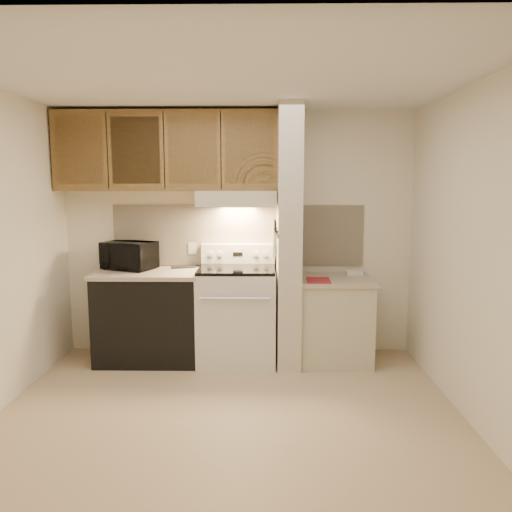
{
  "coord_description": "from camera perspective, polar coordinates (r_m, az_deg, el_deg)",
  "views": [
    {
      "loc": [
        0.26,
        -3.68,
        1.76
      ],
      "look_at": [
        0.2,
        0.75,
        1.12
      ],
      "focal_mm": 35.0,
      "sensor_mm": 36.0,
      "label": 1
    }
  ],
  "objects": [
    {
      "name": "range_knob_right_outer",
      "position": [
        5.13,
        1.03,
        0.2
      ],
      "size": [
        0.05,
        0.02,
        0.05
      ],
      "primitive_type": "cylinder",
      "rotation": [
        1.57,
        0.0,
        0.0
      ],
      "color": "silver",
      "rests_on": "range_backguard"
    },
    {
      "name": "range_knob_left_outer",
      "position": [
        5.16,
        -5.2,
        0.21
      ],
      "size": [
        0.05,
        0.02,
        0.05
      ],
      "primitive_type": "cylinder",
      "rotation": [
        1.57,
        0.0,
        0.0
      ],
      "color": "silver",
      "rests_on": "range_backguard"
    },
    {
      "name": "knife_blade_c",
      "position": [
        4.82,
        2.19,
        1.48
      ],
      "size": [
        0.01,
        0.04,
        0.2
      ],
      "primitive_type": "cube",
      "color": "silver",
      "rests_on": "knife_strip"
    },
    {
      "name": "knife_blade_e",
      "position": [
        4.97,
        2.15,
        1.8
      ],
      "size": [
        0.01,
        0.04,
        0.18
      ],
      "primitive_type": "cube",
      "color": "silver",
      "rests_on": "knife_strip"
    },
    {
      "name": "range_body",
      "position": [
        5.02,
        -2.2,
        -6.86
      ],
      "size": [
        0.76,
        0.65,
        0.92
      ],
      "primitive_type": "cube",
      "color": "silver",
      "rests_on": "floor"
    },
    {
      "name": "upper_cabinets",
      "position": [
        5.11,
        -10.11,
        11.68
      ],
      "size": [
        2.18,
        0.33,
        0.77
      ],
      "primitive_type": "cube",
      "color": "brown",
      "rests_on": "wall_back"
    },
    {
      "name": "spoon_rest",
      "position": [
        5.18,
        -8.3,
        -1.27
      ],
      "size": [
        0.26,
        0.14,
        0.02
      ],
      "primitive_type": "cube",
      "rotation": [
        0.0,
        0.0,
        0.29
      ],
      "color": "black",
      "rests_on": "left_countertop"
    },
    {
      "name": "range_display",
      "position": [
        5.14,
        -2.09,
        0.21
      ],
      "size": [
        0.1,
        0.01,
        0.04
      ],
      "primitive_type": "cube",
      "color": "black",
      "rests_on": "range_backguard"
    },
    {
      "name": "knife_handle_d",
      "position": [
        4.88,
        2.18,
        3.57
      ],
      "size": [
        0.02,
        0.02,
        0.1
      ],
      "primitive_type": "cylinder",
      "color": "black",
      "rests_on": "knife_strip"
    },
    {
      "name": "wall_right",
      "position": [
        4.03,
        23.3,
        0.21
      ],
      "size": [
        0.02,
        3.0,
        2.5
      ],
      "primitive_type": "cube",
      "color": "white",
      "rests_on": "floor"
    },
    {
      "name": "knife_handle_c",
      "position": [
        4.81,
        2.2,
        3.5
      ],
      "size": [
        0.02,
        0.02,
        0.1
      ],
      "primitive_type": "cylinder",
      "color": "black",
      "rests_on": "knife_strip"
    },
    {
      "name": "range_backguard",
      "position": [
        5.18,
        -2.07,
        0.27
      ],
      "size": [
        0.76,
        0.08,
        0.2
      ],
      "primitive_type": "cube",
      "color": "silver",
      "rests_on": "range_body"
    },
    {
      "name": "teal_jar",
      "position": [
        5.34,
        -15.38,
        -0.69
      ],
      "size": [
        0.13,
        0.13,
        0.11
      ],
      "primitive_type": "cylinder",
      "rotation": [
        0.0,
        0.0,
        -0.39
      ],
      "color": "#21635D",
      "rests_on": "left_countertop"
    },
    {
      "name": "knife_blade_a",
      "position": [
        4.66,
        2.24,
        1.5
      ],
      "size": [
        0.01,
        0.03,
        0.16
      ],
      "primitive_type": "cube",
      "color": "silver",
      "rests_on": "knife_strip"
    },
    {
      "name": "hood_lip",
      "position": [
        4.76,
        -2.32,
        5.99
      ],
      "size": [
        0.78,
        0.04,
        0.06
      ],
      "primitive_type": "cube",
      "color": "beige",
      "rests_on": "range_hood"
    },
    {
      "name": "cab_gap_b",
      "position": [
        4.95,
        -10.47,
        11.79
      ],
      "size": [
        0.01,
        0.01,
        0.73
      ],
      "primitive_type": "cube",
      "color": "black",
      "rests_on": "upper_cabinets"
    },
    {
      "name": "knife_handle_e",
      "position": [
        4.95,
        2.16,
        3.63
      ],
      "size": [
        0.02,
        0.02,
        0.1
      ],
      "primitive_type": "cylinder",
      "color": "black",
      "rests_on": "knife_strip"
    },
    {
      "name": "cab_door_c",
      "position": [
        4.91,
        -7.28,
        11.89
      ],
      "size": [
        0.46,
        0.01,
        0.63
      ],
      "primitive_type": "cube",
      "color": "brown",
      "rests_on": "upper_cabinets"
    },
    {
      "name": "partition_pillar",
      "position": [
        4.87,
        3.76,
        2.13
      ],
      "size": [
        0.22,
        0.7,
        2.5
      ],
      "primitive_type": "cube",
      "color": "beige",
      "rests_on": "floor"
    },
    {
      "name": "cooktop",
      "position": [
        4.92,
        -2.23,
        -1.51
      ],
      "size": [
        0.74,
        0.64,
        0.03
      ],
      "primitive_type": "cube",
      "color": "black",
      "rests_on": "range_body"
    },
    {
      "name": "range_knob_left_inner",
      "position": [
        5.15,
        -4.09,
        0.21
      ],
      "size": [
        0.05,
        0.02,
        0.05
      ],
      "primitive_type": "cylinder",
      "rotation": [
        1.57,
        0.0,
        0.0
      ],
      "color": "silver",
      "rests_on": "range_backguard"
    },
    {
      "name": "cab_door_d",
      "position": [
        4.86,
        -0.76,
        11.99
      ],
      "size": [
        0.46,
        0.01,
        0.63
      ],
      "primitive_type": "cube",
      "color": "brown",
      "rests_on": "upper_cabinets"
    },
    {
      "name": "backsplash",
      "position": [
        5.21,
        -2.05,
        2.36
      ],
      "size": [
        2.6,
        0.02,
        0.63
      ],
      "primitive_type": "cube",
      "color": "#F4E1C4",
      "rests_on": "wall_back"
    },
    {
      "name": "oven_handle",
      "position": [
        4.61,
        -2.45,
        -4.89
      ],
      "size": [
        0.65,
        0.02,
        0.02
      ],
      "primitive_type": "cylinder",
      "rotation": [
        0.0,
        1.57,
        0.0
      ],
      "color": "silver",
      "rests_on": "range_body"
    },
    {
      "name": "cab_gap_c",
      "position": [
        4.88,
        -4.04,
        11.96
      ],
      "size": [
        0.01,
        0.01,
        0.73
      ],
      "primitive_type": "cube",
      "color": "black",
      "rests_on": "upper_cabinets"
    },
    {
      "name": "knife_handle_b",
      "position": [
        4.73,
        2.23,
        3.42
      ],
      "size": [
        0.02,
        0.02,
        0.1
      ],
      "primitive_type": "cylinder",
      "color": "black",
      "rests_on": "knife_strip"
    },
    {
      "name": "range_hood",
      "position": [
        4.97,
        -2.19,
        6.6
      ],
      "size": [
        0.78,
        0.44,
        0.15
      ],
      "primitive_type": "cube",
      "color": "beige",
      "rests_on": "upper_cabinets"
    },
    {
      "name": "red_folder",
      "position": [
        4.8,
        7.15,
        -2.77
      ],
      "size": [
        0.23,
        0.31,
        0.01
      ],
      "primitive_type": "cube",
      "rotation": [
        0.0,
        0.0,
        -0.04
      ],
      "color": "maroon",
      "rests_on": "right_countertop"
    },
    {
      "name": "ceiling",
      "position": [
        3.77,
        -3.35,
        19.47
      ],
      "size": [
        3.6,
        3.6,
        0.0
      ],
      "primitive_type": "plane",
      "rotation": [
        3.14,
        0.0,
        0.0
      ],
      "color": "white",
      "rests_on": "wall_back"
    },
    {
      "name": "range_knob_right_inner",
      "position": [
        5.13,
        -0.08,
        0.2
      ],
      "size": [
        0.05,
        0.02,
        0.05
      ],
      "primitive_type": "cylinder",
      "rotation": [
        1.57,
        0.0,
        0.0
      ],
      "color": "silver",
      "rests_on": "range_backguard"
    },
    {
      "name": "white_box",
      "position": [
        5.18,
        11.16,
        -1.88
      ],
      "size": [
        0.16,
        0.11,
        0.04
      ],
      "primitive_type": "cube",
      "rotation": [
        0.0,
        0.0,
        0.02
      ],
      "color": "white",
      "rests_on": "right_countertop"
    },
    {
      "name": "cab_gap_a",
      "position": [
        5.08,
        -16.63,
        11.49
      ],
      "size": [
        0.01,
        0.01,
        0.73
      ],
      "primitive_type": "cube",
      "color": "black",
      "rests_on": "upper_cabinets"
    },
    {
      "name": "dishwasher_front",
      "position": [
        5.15,
        -12.08,
        -6.92
      ],
      "size": [
        1.0,
        0.63,
        0.87
      ],
      "primitive_type": "cube",
      "color": "black",
      "rests_on": "floor"
    },
    {
      "name": "knife_strip",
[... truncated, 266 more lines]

